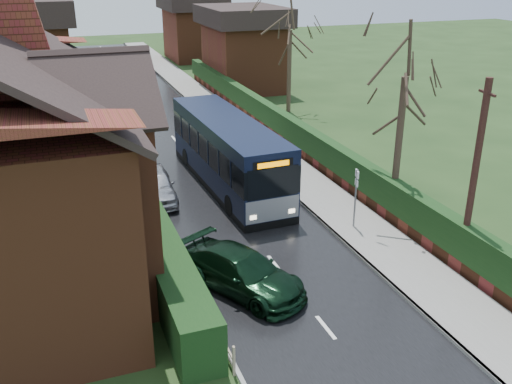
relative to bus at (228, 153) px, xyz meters
name	(u,v)px	position (x,y,z in m)	size (l,w,h in m)	color
ground	(298,293)	(-0.80, -9.80, -1.58)	(140.00, 140.00, 0.00)	#2B451D
road	(211,185)	(-0.80, 0.20, -1.57)	(6.00, 100.00, 0.02)	black
pavement	(293,173)	(3.45, 0.20, -1.51)	(2.50, 100.00, 0.14)	slate
kerb_right	(271,176)	(2.25, 0.20, -1.51)	(0.12, 100.00, 0.14)	gray
kerb_left	(147,193)	(-3.85, 0.20, -1.53)	(0.12, 100.00, 0.10)	gray
front_hedge	(147,226)	(-4.70, -4.80, -0.78)	(1.20, 16.00, 1.60)	black
picket_fence	(168,231)	(-3.95, -4.80, -1.13)	(0.10, 16.00, 0.90)	gray
right_wall_hedge	(322,152)	(5.00, 0.20, -0.56)	(0.60, 50.00, 1.80)	brown
bus	(228,153)	(0.00, 0.00, 0.00)	(2.74, 10.53, 3.18)	black
car_silver	(155,185)	(-3.60, -0.52, -0.88)	(1.64, 4.07, 1.39)	#BDBBC1
car_green	(242,272)	(-2.40, -8.98, -0.91)	(1.86, 4.58, 1.33)	black
car_distant	(143,66)	(1.11, 29.67, -0.90)	(1.42, 4.08, 1.34)	black
bus_stop_sign	(356,190)	(3.20, -6.28, 0.09)	(0.15, 0.38, 2.53)	slate
telegraph_pole	(474,180)	(5.00, -10.49, 1.81)	(0.23, 0.86, 6.69)	black
tree_right_near	(406,66)	(5.20, -5.91, 4.69)	(3.89, 3.89, 8.39)	#35281F
tree_right_far	(290,24)	(8.20, 11.89, 4.38)	(4.13, 4.13, 7.97)	#3D2F24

